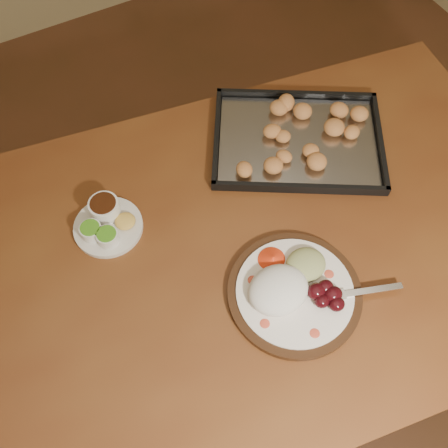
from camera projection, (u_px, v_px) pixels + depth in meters
ground at (212, 379)px, 1.69m from camera, size 4.00×4.00×0.00m
dining_table at (234, 269)px, 1.18m from camera, size 1.62×1.11×0.75m
dinner_plate at (292, 289)px, 1.03m from camera, size 0.34×0.28×0.06m
condiment_saucer at (106, 222)px, 1.11m from camera, size 0.16×0.16×0.05m
baking_tray at (298, 139)px, 1.24m from camera, size 0.51×0.48×0.04m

